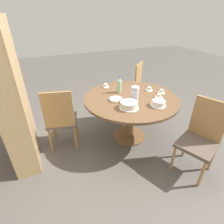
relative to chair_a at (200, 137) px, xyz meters
The scene contains 15 objects.
ground_plane 1.16m from the chair_a, 25.98° to the left, with size 14.00×14.00×0.00m, color #56514C.
dining_table 1.05m from the chair_a, 25.98° to the left, with size 1.41×1.41×0.73m.
chair_a is the anchor object (origin of this frame).
chair_b 1.71m from the chair_a, ahead, with size 0.59×0.59×0.97m.
chair_c 1.87m from the chair_a, 52.64° to the left, with size 0.51×0.51×0.97m.
bookshelf 2.37m from the chair_a, 59.06° to the left, with size 0.99×0.28×1.83m.
coffee_pot 1.00m from the chair_a, 31.15° to the left, with size 0.11×0.11×0.26m.
water_bottle 1.34m from the chair_a, 24.98° to the left, with size 0.07×0.07×0.27m.
cake_main 0.97m from the chair_a, 45.07° to the left, with size 0.26×0.26×0.09m.
cake_second 0.67m from the chair_a, 25.39° to the left, with size 0.20×0.20×0.08m.
cup_a 0.92m from the chair_a, ahead, with size 0.11×0.11×0.06m.
cup_b 1.63m from the chair_a, 24.01° to the left, with size 0.11×0.11×0.06m.
cup_c 0.80m from the chair_a, ahead, with size 0.11×0.11×0.06m.
cup_d 1.07m from the chair_a, ahead, with size 0.11×0.11×0.06m.
plate_stack 1.20m from the chair_a, 37.23° to the left, with size 0.19×0.19×0.03m.
Camera 1 is at (-2.05, 1.23, 1.84)m, focal length 28.00 mm.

